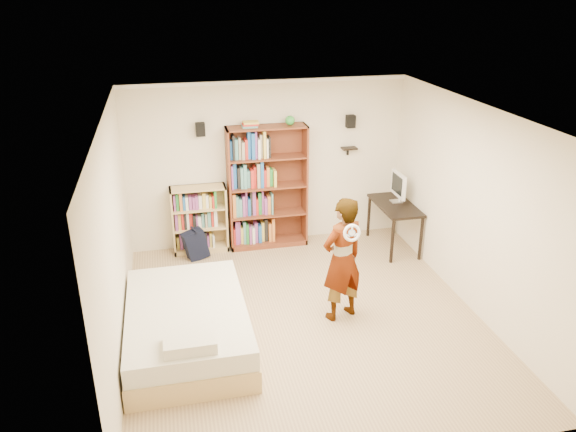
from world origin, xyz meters
name	(u,v)px	position (x,y,z in m)	size (l,w,h in m)	color
ground	(305,318)	(0.00, 0.00, 0.00)	(4.50, 5.00, 0.01)	tan
room_shell	(306,192)	(0.00, 0.00, 1.76)	(4.52, 5.02, 2.71)	silver
crown_molding	(307,117)	(0.00, 0.00, 2.67)	(4.50, 5.00, 0.06)	white
speaker_left	(200,129)	(-1.05, 2.40, 2.00)	(0.14, 0.12, 0.20)	black
speaker_right	(351,121)	(1.35, 2.40, 2.00)	(0.14, 0.12, 0.20)	black
wall_shelf	(349,148)	(1.35, 2.41, 1.55)	(0.25, 0.16, 0.03)	black
tall_bookshelf	(267,188)	(-0.04, 2.31, 1.01)	(1.27, 0.37, 2.01)	maroon
low_bookshelf	(200,219)	(-1.16, 2.34, 0.55)	(0.88, 0.33, 1.10)	tan
computer_desk	(394,226)	(1.95, 1.76, 0.38)	(0.56, 1.12, 0.76)	black
imac	(397,188)	(2.00, 1.86, 1.01)	(0.10, 0.49, 0.49)	white
daybed	(187,320)	(-1.52, -0.21, 0.32)	(1.43, 2.19, 0.65)	beige
person	(342,259)	(0.47, -0.04, 0.83)	(0.61, 0.40, 1.67)	black
wii_wheel	(352,233)	(0.47, -0.35, 1.34)	(0.22, 0.22, 0.04)	white
navy_bag	(195,244)	(-1.26, 2.05, 0.25)	(0.37, 0.24, 0.50)	black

